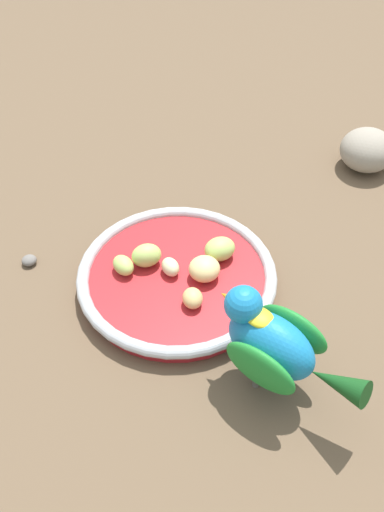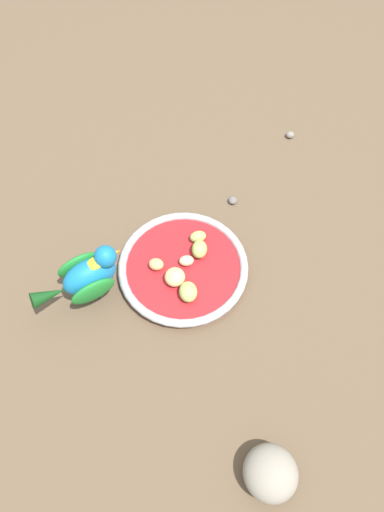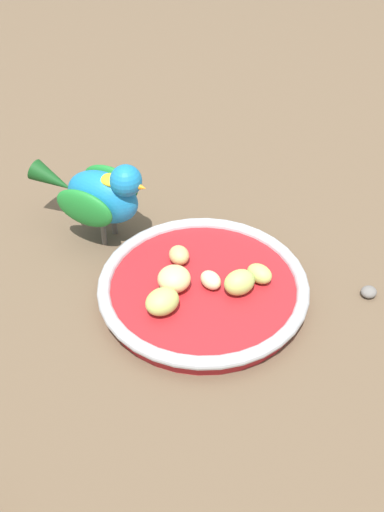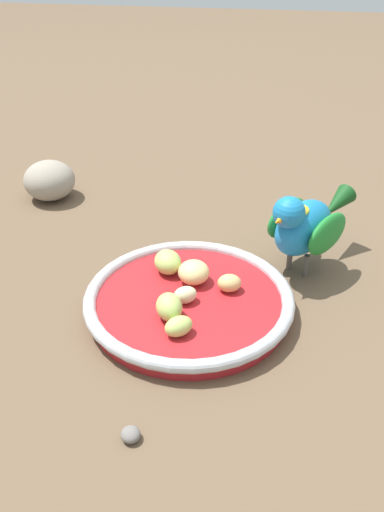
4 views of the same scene
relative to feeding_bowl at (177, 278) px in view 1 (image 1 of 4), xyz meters
The scene contains 11 objects.
ground_plane 0.03m from the feeding_bowl, 45.71° to the right, with size 4.00×4.00×0.00m, color brown.
feeding_bowl is the anchor object (origin of this frame).
apple_piece_0 0.04m from the feeding_bowl, behind, with size 0.04×0.04×0.03m, color #E5C67F.
apple_piece_1 0.07m from the feeding_bowl, ahead, with size 0.03×0.02×0.02m, color #B2CC66.
apple_piece_2 0.02m from the feeding_bowl, 20.70° to the right, with size 0.03×0.02×0.02m, color beige.
apple_piece_3 0.05m from the feeding_bowl, 116.97° to the left, with size 0.03×0.02×0.02m, color tan.
apple_piece_4 0.04m from the feeding_bowl, 22.19° to the right, with size 0.04×0.03×0.03m, color #B2CC66.
apple_piece_5 0.06m from the feeding_bowl, 145.96° to the right, with size 0.04×0.03×0.03m, color #B2CC66.
parrot 0.17m from the feeding_bowl, 130.48° to the left, with size 0.15×0.12×0.12m.
rock_large 0.36m from the feeding_bowl, 134.67° to the right, with size 0.08×0.08×0.06m, color gray.
pebble_1 0.19m from the feeding_bowl, ahead, with size 0.02×0.02×0.01m, color slate.
Camera 1 is at (-0.08, 0.48, 0.53)m, focal length 40.81 mm.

